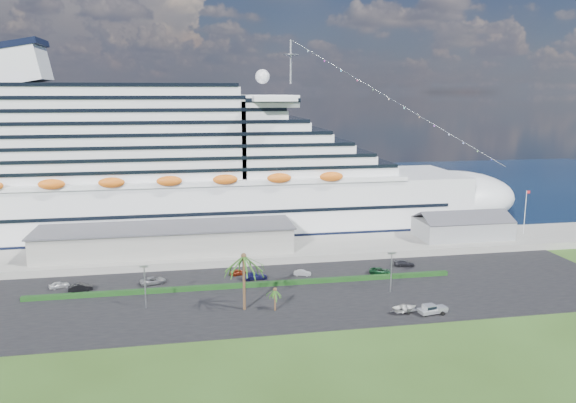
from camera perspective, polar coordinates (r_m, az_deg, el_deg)
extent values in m
plane|color=#2E4717|center=(104.00, 1.40, -11.41)|extent=(420.00, 420.00, 0.00)
cube|color=black|center=(114.02, 0.25, -9.31)|extent=(140.00, 38.00, 0.12)
cube|color=gray|center=(140.96, -1.94, -4.95)|extent=(240.00, 20.00, 1.80)
cube|color=black|center=(228.41, -5.28, 0.98)|extent=(420.00, 160.00, 0.02)
cube|color=silver|center=(161.21, -10.27, -0.48)|extent=(160.00, 30.00, 16.00)
ellipsoid|color=silver|center=(179.88, 16.12, 0.45)|extent=(40.00, 30.00, 16.00)
cube|color=black|center=(162.68, -10.19, -2.83)|extent=(164.00, 30.60, 2.40)
cube|color=silver|center=(158.85, -14.91, 7.02)|extent=(128.00, 26.00, 24.80)
cube|color=silver|center=(159.69, -2.31, 10.20)|extent=(14.00, 38.00, 3.20)
cube|color=silver|center=(163.25, -25.30, 12.57)|extent=(11.58, 14.00, 11.58)
cylinder|color=gray|center=(161.06, 0.28, 13.99)|extent=(0.70, 0.70, 12.00)
ellipsoid|color=orange|center=(144.00, -11.96, 2.05)|extent=(90.00, 2.40, 2.60)
ellipsoid|color=orange|center=(175.28, -11.72, 3.63)|extent=(90.00, 2.40, 2.60)
cube|color=black|center=(161.05, -10.28, -0.21)|extent=(144.00, 30.40, 0.90)
cube|color=gray|center=(138.62, -12.24, -3.80)|extent=(60.00, 14.00, 6.00)
cube|color=#4C4C54|center=(137.88, -12.30, -2.56)|extent=(61.00, 15.00, 0.40)
cube|color=gray|center=(156.17, 17.30, -2.61)|extent=(24.00, 12.00, 4.80)
cube|color=#4C4C54|center=(152.81, 17.90, -1.56)|extent=(24.00, 6.31, 2.74)
cube|color=#4C4C54|center=(157.99, 16.88, -1.10)|extent=(24.00, 6.31, 2.74)
cylinder|color=silver|center=(164.49, 22.94, -1.03)|extent=(0.16, 0.16, 12.00)
cube|color=red|center=(163.77, 23.23, 0.89)|extent=(1.00, 0.04, 0.70)
cube|color=black|center=(117.40, -4.09, -8.46)|extent=(88.00, 1.10, 0.90)
cylinder|color=gray|center=(108.39, -14.31, -8.48)|extent=(0.24, 0.24, 8.00)
cube|color=gray|center=(107.12, -14.41, -6.41)|extent=(1.60, 0.35, 0.35)
cylinder|color=gray|center=(115.18, 10.44, -7.15)|extent=(0.24, 0.24, 8.00)
cube|color=gray|center=(113.98, 10.51, -5.19)|extent=(1.60, 0.35, 0.35)
cylinder|color=#47301E|center=(104.39, -4.48, -8.27)|extent=(0.54, 0.54, 10.50)
sphere|color=#47301E|center=(102.78, -4.53, -5.50)|extent=(0.98, 0.98, 0.98)
cylinder|color=#47301E|center=(104.74, -1.33, -10.00)|extent=(0.35, 0.35, 4.20)
sphere|color=#47301E|center=(104.01, -1.33, -8.92)|extent=(0.73, 0.73, 0.73)
imported|color=silver|center=(125.66, -22.23, -7.85)|extent=(4.28, 3.04, 1.35)
imported|color=black|center=(122.24, -20.34, -8.18)|extent=(4.96, 2.50, 1.56)
imported|color=gray|center=(122.17, -13.55, -7.82)|extent=(5.80, 3.85, 1.48)
imported|color=#151446|center=(121.81, -3.38, -7.55)|extent=(5.54, 2.53, 1.57)
imported|color=maroon|center=(124.85, -5.01, -7.16)|extent=(4.26, 2.33, 1.37)
imported|color=#97999E|center=(124.11, 1.47, -7.26)|extent=(3.95, 2.46, 1.23)
imported|color=black|center=(126.89, 9.36, -6.97)|extent=(5.41, 4.08, 1.37)
imported|color=#222328|center=(133.18, 11.71, -6.17)|extent=(5.16, 2.95, 1.41)
cylinder|color=black|center=(105.42, 13.78, -11.12)|extent=(0.80, 0.39, 0.77)
cylinder|color=black|center=(106.96, 13.38, -10.77)|extent=(0.80, 0.39, 0.77)
cylinder|color=black|center=(106.78, 15.45, -10.92)|extent=(0.80, 0.39, 0.77)
cylinder|color=black|center=(108.30, 15.03, -10.58)|extent=(0.80, 0.39, 0.77)
cube|color=silver|center=(106.79, 14.49, -10.67)|extent=(5.41, 2.72, 0.67)
cube|color=silver|center=(107.22, 15.19, -10.40)|extent=(2.57, 2.21, 0.53)
cube|color=silver|center=(106.28, 14.18, -10.38)|extent=(2.37, 2.13, 0.91)
cube|color=black|center=(106.24, 14.18, -10.33)|extent=(2.19, 2.15, 0.53)
cube|color=silver|center=(105.85, 13.40, -10.71)|extent=(1.14, 1.93, 0.33)
cube|color=gray|center=(106.24, 11.81, -10.78)|extent=(4.46, 2.25, 0.11)
cylinder|color=gray|center=(105.55, 10.82, -10.89)|extent=(2.02, 0.41, 0.07)
cylinder|color=black|center=(105.74, 12.17, -11.03)|extent=(0.62, 0.30, 0.59)
cylinder|color=black|center=(107.17, 11.82, -10.71)|extent=(0.62, 0.30, 0.59)
imported|color=silver|center=(106.04, 11.82, -10.51)|extent=(5.18, 4.08, 0.97)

